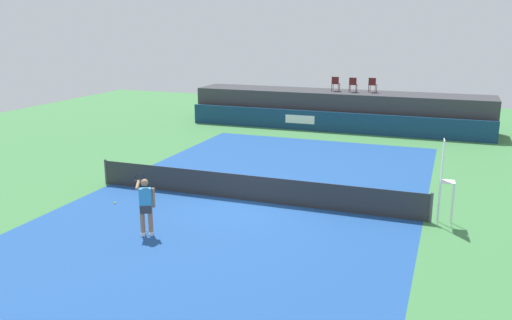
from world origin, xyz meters
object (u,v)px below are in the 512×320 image
(net_post_far, at_px, (431,208))
(tennis_ball, at_px, (115,203))
(spectator_chair_far_left, at_px, (336,83))
(spectator_chair_left, at_px, (353,84))
(net_post_near, at_px, (106,172))
(spectator_chair_center, at_px, (373,84))
(umpire_chair, at_px, (444,176))
(tennis_player, at_px, (146,205))

(net_post_far, xyz_separation_m, tennis_ball, (-10.62, -2.01, -0.46))
(spectator_chair_far_left, distance_m, spectator_chair_left, 1.10)
(spectator_chair_far_left, bearing_deg, spectator_chair_left, -6.21)
(spectator_chair_far_left, distance_m, net_post_far, 16.80)
(net_post_near, bearing_deg, spectator_chair_center, 62.26)
(tennis_ball, bearing_deg, umpire_chair, 10.36)
(net_post_near, distance_m, net_post_far, 12.40)
(umpire_chair, distance_m, net_post_far, 1.13)
(net_post_far, distance_m, tennis_ball, 10.82)
(umpire_chair, xyz_separation_m, tennis_ball, (-10.94, -2.00, -1.55))
(spectator_chair_far_left, bearing_deg, umpire_chair, -66.08)
(tennis_ball, bearing_deg, net_post_near, 131.59)
(spectator_chair_left, distance_m, net_post_far, 16.30)
(spectator_chair_left, relative_size, umpire_chair, 0.32)
(tennis_player, bearing_deg, spectator_chair_center, 79.12)
(spectator_chair_far_left, relative_size, tennis_player, 0.50)
(spectator_chair_far_left, xyz_separation_m, net_post_far, (6.49, -15.34, -2.19))
(spectator_chair_center, bearing_deg, net_post_near, -117.74)
(tennis_ball, bearing_deg, spectator_chair_left, 73.13)
(spectator_chair_left, distance_m, spectator_chair_center, 1.16)
(net_post_far, bearing_deg, spectator_chair_left, 109.51)
(spectator_chair_left, distance_m, umpire_chair, 16.31)
(spectator_chair_far_left, height_order, umpire_chair, spectator_chair_far_left)
(spectator_chair_far_left, xyz_separation_m, tennis_player, (-1.53, -19.42, -1.73))
(net_post_near, distance_m, tennis_ball, 2.72)
(umpire_chair, xyz_separation_m, net_post_near, (-12.72, 0.01, -1.09))
(spectator_chair_center, bearing_deg, tennis_player, -100.88)
(net_post_near, bearing_deg, spectator_chair_far_left, 68.93)
(umpire_chair, bearing_deg, spectator_chair_far_left, 113.92)
(spectator_chair_far_left, height_order, tennis_player, spectator_chair_far_left)
(spectator_chair_left, distance_m, net_post_near, 16.90)
(umpire_chair, relative_size, tennis_player, 1.56)
(spectator_chair_left, bearing_deg, umpire_chair, -69.44)
(umpire_chair, distance_m, net_post_near, 12.77)
(umpire_chair, bearing_deg, spectator_chair_left, 110.56)
(spectator_chair_center, bearing_deg, tennis_ball, -109.98)
(net_post_near, height_order, tennis_player, tennis_player)
(spectator_chair_center, distance_m, umpire_chair, 16.19)
(umpire_chair, bearing_deg, tennis_ball, -169.64)
(tennis_ball, bearing_deg, net_post_far, 10.71)
(spectator_chair_center, bearing_deg, spectator_chair_left, -167.29)
(spectator_chair_far_left, height_order, spectator_chair_center, same)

